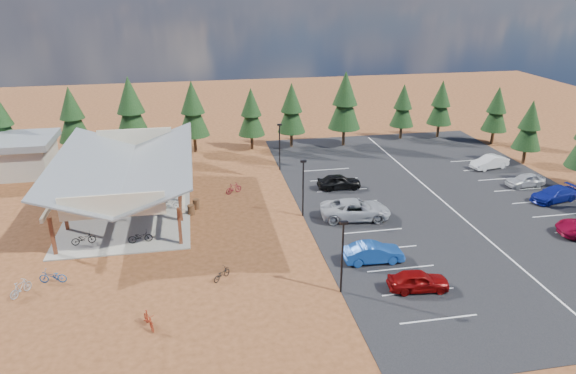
{
  "coord_description": "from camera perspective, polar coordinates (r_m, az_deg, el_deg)",
  "views": [
    {
      "loc": [
        -3.67,
        -37.69,
        19.01
      ],
      "look_at": [
        3.84,
        2.85,
        2.47
      ],
      "focal_mm": 32.0,
      "sensor_mm": 36.0,
      "label": 1
    }
  ],
  "objects": [
    {
      "name": "pine_2",
      "position": [
        61.0,
        -17.07,
        8.34
      ],
      "size": [
        4.03,
        4.03,
        9.39
      ],
      "color": "#382314",
      "rests_on": "ground"
    },
    {
      "name": "pine_1",
      "position": [
        63.27,
        -22.88,
        7.4
      ],
      "size": [
        3.55,
        3.55,
        8.27
      ],
      "color": "#382314",
      "rests_on": "ground"
    },
    {
      "name": "car_2",
      "position": [
        44.34,
        7.5,
        -2.48
      ],
      "size": [
        6.27,
        3.41,
        1.67
      ],
      "primitive_type": "imported",
      "rotation": [
        0.0,
        0.0,
        1.46
      ],
      "color": "#ACAEB3",
      "rests_on": "asphalt_lot"
    },
    {
      "name": "outbuilding",
      "position": [
        61.67,
        -29.3,
        3.02
      ],
      "size": [
        11.0,
        7.0,
        3.9
      ],
      "color": "#ADA593",
      "rests_on": "ground"
    },
    {
      "name": "bike_5",
      "position": [
        46.8,
        -12.92,
        -1.84
      ],
      "size": [
        1.84,
        0.63,
        1.09
      ],
      "primitive_type": "imported",
      "rotation": [
        0.0,
        0.0,
        1.64
      ],
      "color": "#969A9E",
      "rests_on": "concrete_pad"
    },
    {
      "name": "bike_12",
      "position": [
        35.88,
        -7.38,
        -9.56
      ],
      "size": [
        1.49,
        1.51,
        0.83
      ],
      "primitive_type": "imported",
      "rotation": [
        0.0,
        0.0,
        2.37
      ],
      "color": "black",
      "rests_on": "ground"
    },
    {
      "name": "pine_8",
      "position": [
        69.53,
        16.63,
        8.94
      ],
      "size": [
        3.19,
        3.19,
        7.44
      ],
      "color": "#382314",
      "rests_on": "ground"
    },
    {
      "name": "ground",
      "position": [
        42.38,
        -4.43,
        -4.87
      ],
      "size": [
        140.0,
        140.0,
        0.0
      ],
      "primitive_type": "plane",
      "color": "#582F17",
      "rests_on": "ground"
    },
    {
      "name": "pine_6",
      "position": [
        63.19,
        6.35,
        9.5
      ],
      "size": [
        3.95,
        3.95,
        9.21
      ],
      "color": "#382314",
      "rests_on": "ground"
    },
    {
      "name": "lamp_post_0",
      "position": [
        33.15,
        6.07,
        -7.2
      ],
      "size": [
        0.5,
        0.25,
        5.14
      ],
      "color": "black",
      "rests_on": "ground"
    },
    {
      "name": "bike_1",
      "position": [
        46.47,
        -18.98,
        -2.81
      ],
      "size": [
        1.57,
        0.86,
        0.91
      ],
      "primitive_type": "imported",
      "rotation": [
        0.0,
        0.0,
        1.27
      ],
      "color": "gray",
      "rests_on": "concrete_pad"
    },
    {
      "name": "concrete_pad",
      "position": [
        48.96,
        -17.08,
        -1.95
      ],
      "size": [
        10.6,
        18.6,
        0.1
      ],
      "primitive_type": "cube",
      "color": "gray",
      "rests_on": "ground"
    },
    {
      "name": "car_9",
      "position": [
        60.05,
        21.48,
        2.59
      ],
      "size": [
        4.48,
        2.33,
        1.4
      ],
      "primitive_type": "imported",
      "rotation": [
        0.0,
        0.0,
        -1.36
      ],
      "color": "white",
      "rests_on": "asphalt_lot"
    },
    {
      "name": "bike_9",
      "position": [
        38.13,
        -27.58,
        -9.92
      ],
      "size": [
        1.33,
        1.73,
        1.04
      ],
      "primitive_type": "imported",
      "rotation": [
        0.0,
        0.0,
        2.58
      ],
      "color": "#95989C",
      "rests_on": "ground"
    },
    {
      "name": "bike_6",
      "position": [
        51.99,
        -12.72,
        0.56
      ],
      "size": [
        2.01,
        1.13,
        1.0
      ],
      "primitive_type": "imported",
      "rotation": [
        0.0,
        0.0,
        1.31
      ],
      "color": "#171992",
      "rests_on": "concrete_pad"
    },
    {
      "name": "bike_2",
      "position": [
        52.29,
        -19.21,
        -0.06
      ],
      "size": [
        1.85,
        0.81,
        0.94
      ],
      "primitive_type": "imported",
      "rotation": [
        0.0,
        0.0,
        1.68
      ],
      "color": "#193B96",
      "rests_on": "concrete_pad"
    },
    {
      "name": "car_7",
      "position": [
        53.52,
        27.47,
        -0.71
      ],
      "size": [
        4.94,
        2.79,
        1.35
      ],
      "primitive_type": "imported",
      "rotation": [
        0.0,
        0.0,
        -1.37
      ],
      "color": "navy",
      "rests_on": "asphalt_lot"
    },
    {
      "name": "car_8",
      "position": [
        56.11,
        24.87,
        0.71
      ],
      "size": [
        3.94,
        1.72,
        1.32
      ],
      "primitive_type": "imported",
      "rotation": [
        0.0,
        0.0,
        -1.53
      ],
      "color": "#B1B3B9",
      "rests_on": "asphalt_lot"
    },
    {
      "name": "pine_4",
      "position": [
        61.71,
        -4.12,
        8.28
      ],
      "size": [
        3.22,
        3.22,
        7.51
      ],
      "color": "#382314",
      "rests_on": "ground"
    },
    {
      "name": "pine_12",
      "position": [
        62.37,
        25.26,
        6.21
      ],
      "size": [
        3.09,
        3.09,
        7.2
      ],
      "color": "#382314",
      "rests_on": "ground"
    },
    {
      "name": "bike_15",
      "position": [
        49.64,
        -6.06,
        -0.14
      ],
      "size": [
        1.75,
        1.23,
        1.04
      ],
      "primitive_type": "imported",
      "rotation": [
        0.0,
        0.0,
        2.05
      ],
      "color": "maroon",
      "rests_on": "ground"
    },
    {
      "name": "car_1",
      "position": [
        37.95,
        9.45,
        -7.21
      ],
      "size": [
        4.43,
        1.66,
        1.45
      ],
      "primitive_type": "imported",
      "rotation": [
        0.0,
        0.0,
        1.54
      ],
      "color": "#144196",
      "rests_on": "asphalt_lot"
    },
    {
      "name": "car_4",
      "position": [
        50.57,
        5.69,
        0.6
      ],
      "size": [
        4.32,
        1.83,
        1.46
      ],
      "primitive_type": "imported",
      "rotation": [
        0.0,
        0.0,
        1.55
      ],
      "color": "black",
      "rests_on": "asphalt_lot"
    },
    {
      "name": "bike_3",
      "position": [
        55.47,
        -17.81,
        1.36
      ],
      "size": [
        1.62,
        0.59,
        0.95
      ],
      "primitive_type": "imported",
      "rotation": [
        0.0,
        0.0,
        1.66
      ],
      "color": "maroon",
      "rests_on": "concrete_pad"
    },
    {
      "name": "trash_bin_0",
      "position": [
        46.77,
        -10.16,
        -1.89
      ],
      "size": [
        0.6,
        0.6,
        0.9
      ],
      "primitive_type": "cylinder",
      "color": "#4D311B",
      "rests_on": "ground"
    },
    {
      "name": "pine_7",
      "position": [
        67.62,
        12.65,
        8.81
      ],
      "size": [
        3.06,
        3.06,
        7.12
      ],
      "color": "#382314",
      "rests_on": "ground"
    },
    {
      "name": "trash_bin_1",
      "position": [
        45.68,
        -10.71,
        -2.52
      ],
      "size": [
        0.6,
        0.6,
        0.9
      ],
      "primitive_type": "cylinder",
      "color": "#4D311B",
      "rests_on": "ground"
    },
    {
      "name": "pine_3",
      "position": [
        61.36,
        -10.55,
        8.49
      ],
      "size": [
        3.66,
        3.66,
        8.52
      ],
      "color": "#382314",
      "rests_on": "ground"
    },
    {
      "name": "pine_0",
      "position": [
        64.66,
        -29.28,
        6.33
      ],
      "size": [
        3.34,
        3.34,
        7.79
      ],
      "color": "#382314",
      "rests_on": "ground"
    },
    {
      "name": "bike_0",
      "position": [
        42.81,
        -21.77,
        -5.34
      ],
      "size": [
        1.89,
        0.97,
        0.95
      ],
      "primitive_type": "imported",
      "rotation": [
        0.0,
        0.0,
        1.77
      ],
      "color": "black",
      "rests_on": "concrete_pad"
    },
    {
      "name": "car_0",
      "position": [
        35.36,
        14.28,
        -10.04
      ],
      "size": [
        4.17,
        2.02,
        1.37
      ],
      "primitive_type": "imported",
      "rotation": [
        0.0,
        0.0,
        1.47
      ],
      "color": "#780706",
      "rests_on": "asphalt_lot"
    },
    {
      "name": "pine_5",
      "position": [
        62.4,
        0.39,
        8.73
      ],
      "size": [
        3.4,
        3.4,
        7.92
      ],
      "color": "#382314",
      "rests_on": "ground"
    },
    {
      "name": "asphalt_lot",
      "position": [
        50.08,
        16.69,
        -1.4
      ],
      "size": [
        27.0,
        44.0,
        0.04
      ],
      "primitive_type": "cube",
      "color": "black",
      "rests_on": "ground"
    },
    {
      "name": "bike_pavilion",
      "position": [
        47.63,
        -17.57,
        2.21
      ],
      "size": [
        11.65,
        19.4,
        4.97
      ],
      "color": "#5C2A1A",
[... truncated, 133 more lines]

